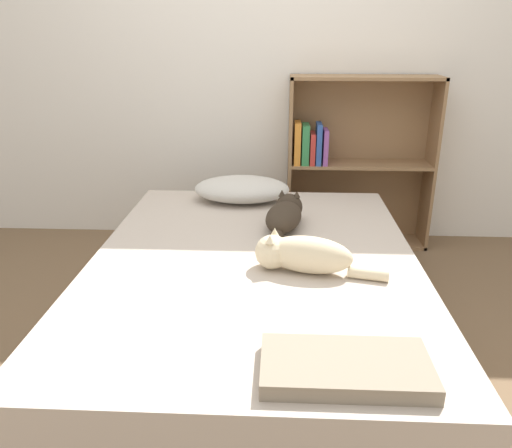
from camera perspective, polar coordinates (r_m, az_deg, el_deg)
name	(u,v)px	position (r m, az deg, el deg)	size (l,w,h in m)	color
ground_plane	(254,342)	(2.40, -0.18, -13.35)	(8.00, 8.00, 0.00)	brown
wall_back	(265,50)	(3.38, 1.08, 19.28)	(8.00, 0.06, 2.50)	white
bed	(254,302)	(2.28, -0.18, -8.90)	(1.46, 1.98, 0.44)	#99754C
pillow	(242,189)	(2.90, -1.62, 4.02)	(0.55, 0.35, 0.14)	beige
cat_light	(300,254)	(2.04, 5.10, -3.49)	(0.54, 0.21, 0.16)	beige
cat_dark	(285,215)	(2.49, 3.31, 1.01)	(0.23, 0.50, 0.16)	#33281E
bookshelf	(352,160)	(3.37, 10.95, 7.22)	(0.93, 0.26, 1.11)	#8E6B47
blanket_fold	(345,367)	(1.51, 10.19, -15.82)	(0.49, 0.25, 0.05)	gray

